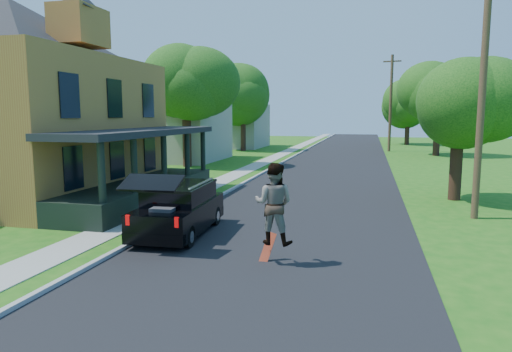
% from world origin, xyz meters
% --- Properties ---
extents(ground, '(140.00, 140.00, 0.00)m').
position_xyz_m(ground, '(0.00, 0.00, 0.00)').
color(ground, '#1A5F13').
rests_on(ground, ground).
extents(street, '(8.00, 120.00, 0.02)m').
position_xyz_m(street, '(0.00, 20.00, 0.00)').
color(street, black).
rests_on(street, ground).
extents(curb, '(0.15, 120.00, 0.12)m').
position_xyz_m(curb, '(-4.05, 20.00, 0.00)').
color(curb, '#9E9E99').
rests_on(curb, ground).
extents(sidewalk, '(1.30, 120.00, 0.03)m').
position_xyz_m(sidewalk, '(-5.60, 20.00, 0.00)').
color(sidewalk, gray).
rests_on(sidewalk, ground).
extents(front_walk, '(6.50, 1.20, 0.03)m').
position_xyz_m(front_walk, '(-9.50, 6.00, 0.00)').
color(front_walk, gray).
rests_on(front_walk, ground).
extents(main_house, '(15.56, 15.56, 10.10)m').
position_xyz_m(main_house, '(-12.80, 5.99, 4.92)').
color(main_house, '#B27B34').
rests_on(main_house, ground).
extents(neighbor_house_mid, '(12.78, 12.78, 8.30)m').
position_xyz_m(neighbor_house_mid, '(-13.50, 24.00, 4.19)').
color(neighbor_house_mid, '#A79F94').
rests_on(neighbor_house_mid, ground).
extents(neighbor_house_far, '(12.78, 12.78, 8.30)m').
position_xyz_m(neighbor_house_far, '(-13.50, 40.00, 4.19)').
color(neighbor_house_far, '#A79F94').
rests_on(neighbor_house_far, ground).
extents(black_suv, '(1.96, 4.61, 2.11)m').
position_xyz_m(black_suv, '(-3.20, 1.50, 0.81)').
color(black_suv, black).
rests_on(black_suv, ground).
extents(skateboarder, '(1.04, 0.83, 2.03)m').
position_xyz_m(skateboarder, '(0.23, -0.57, 1.53)').
color(skateboarder, black).
rests_on(skateboarder, ground).
extents(skateboard, '(0.42, 0.33, 0.82)m').
position_xyz_m(skateboard, '(0.05, -0.42, 0.31)').
color(skateboard, '#B72D0F').
rests_on(skateboard, ground).
extents(tree_left_mid, '(7.53, 7.22, 9.18)m').
position_xyz_m(tree_left_mid, '(-10.37, 19.42, 5.87)').
color(tree_left_mid, black).
rests_on(tree_left_mid, ground).
extents(tree_left_far, '(8.15, 7.99, 9.35)m').
position_xyz_m(tree_left_far, '(-10.42, 34.80, 5.95)').
color(tree_left_far, black).
rests_on(tree_left_far, ground).
extents(tree_right_near, '(5.16, 4.78, 6.70)m').
position_xyz_m(tree_right_near, '(6.16, 9.93, 4.44)').
color(tree_right_near, black).
rests_on(tree_right_near, ground).
extents(tree_right_mid, '(7.86, 7.96, 9.92)m').
position_xyz_m(tree_right_mid, '(8.48, 33.38, 6.24)').
color(tree_right_mid, black).
rests_on(tree_right_mid, ground).
extents(tree_right_far, '(6.94, 7.13, 8.24)m').
position_xyz_m(tree_right_far, '(7.09, 49.25, 5.28)').
color(tree_right_far, black).
rests_on(tree_right_far, ground).
extents(utility_pole_near, '(1.53, 0.25, 9.44)m').
position_xyz_m(utility_pole_near, '(6.26, 6.15, 4.86)').
color(utility_pole_near, '#442B1F').
rests_on(utility_pole_near, ground).
extents(utility_pole_far, '(1.77, 0.40, 9.78)m').
position_xyz_m(utility_pole_far, '(4.50, 37.66, 5.05)').
color(utility_pole_far, '#442B1F').
rests_on(utility_pole_far, ground).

